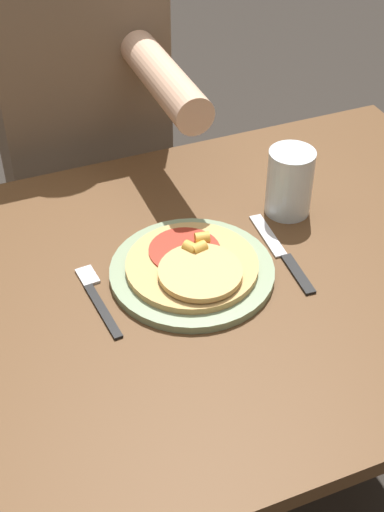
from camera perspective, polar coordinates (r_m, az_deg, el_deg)
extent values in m
cube|color=brown|center=(1.17, -0.08, -2.74)|extent=(1.22, 0.81, 0.03)
cylinder|color=brown|center=(1.84, 11.88, -0.04)|extent=(0.06, 0.06, 0.71)
cylinder|color=gray|center=(1.17, 0.00, -1.24)|extent=(0.27, 0.27, 0.01)
cylinder|color=tan|center=(1.16, 0.00, -0.76)|extent=(0.22, 0.22, 0.01)
cylinder|color=#9E2819|center=(1.18, -0.60, 0.48)|extent=(0.12, 0.12, 0.00)
cylinder|color=tan|center=(1.13, 0.67, -1.29)|extent=(0.13, 0.13, 0.01)
cylinder|color=gold|center=(1.16, 0.55, 0.62)|extent=(0.03, 0.02, 0.02)
cylinder|color=gold|center=(1.18, 0.82, 1.46)|extent=(0.03, 0.02, 0.02)
cylinder|color=gold|center=(1.16, -0.11, 0.66)|extent=(0.03, 0.03, 0.02)
cube|color=black|center=(1.12, -7.14, -4.37)|extent=(0.03, 0.13, 0.00)
cube|color=silver|center=(1.18, -8.36, -1.60)|extent=(0.03, 0.05, 0.00)
cube|color=black|center=(1.18, 8.47, -1.42)|extent=(0.02, 0.10, 0.00)
cube|color=silver|center=(1.26, 6.08, 1.65)|extent=(0.03, 0.12, 0.00)
cylinder|color=silver|center=(1.29, 7.81, 5.87)|extent=(0.08, 0.08, 0.12)
cylinder|color=#2D2D38|center=(1.88, -9.75, -2.55)|extent=(0.11, 0.11, 0.53)
cylinder|color=#2D2D38|center=(1.90, -5.19, -1.37)|extent=(0.11, 0.11, 0.53)
cube|color=#75604C|center=(1.58, -9.12, 12.66)|extent=(0.35, 0.22, 0.55)
cylinder|color=tan|center=(1.33, -2.22, 13.93)|extent=(0.07, 0.30, 0.07)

